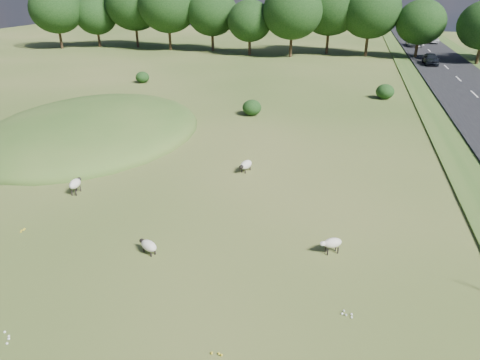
# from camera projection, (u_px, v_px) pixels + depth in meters

# --- Properties ---
(ground) EXTENTS (160.00, 160.00, 0.00)m
(ground) POSITION_uv_depth(u_px,v_px,m) (262.00, 115.00, 38.15)
(ground) COLOR #2F4F18
(ground) RESTS_ON ground
(mound) EXTENTS (16.00, 20.00, 4.00)m
(mound) POSITION_uv_depth(u_px,v_px,m) (93.00, 132.00, 33.76)
(mound) COLOR #33561E
(mound) RESTS_ON ground
(road) EXTENTS (8.00, 150.00, 0.25)m
(road) POSITION_uv_depth(u_px,v_px,m) (479.00, 100.00, 42.48)
(road) COLOR black
(road) RESTS_ON ground
(treeline) EXTENTS (96.28, 14.66, 11.70)m
(treeline) POSITION_uv_depth(u_px,v_px,m) (301.00, 12.00, 66.80)
(treeline) COLOR black
(treeline) RESTS_ON ground
(shrubs) EXTENTS (28.86, 11.68, 1.48)m
(shrubs) POSITION_uv_depth(u_px,v_px,m) (272.00, 92.00, 43.23)
(shrubs) COLOR black
(shrubs) RESTS_ON ground
(sheep_0) EXTENTS (1.04, 0.80, 0.74)m
(sheep_0) POSITION_uv_depth(u_px,v_px,m) (332.00, 243.00, 18.48)
(sheep_0) COLOR beige
(sheep_0) RESTS_ON ground
(sheep_2) EXTENTS (1.10, 0.83, 0.62)m
(sheep_2) POSITION_uv_depth(u_px,v_px,m) (148.00, 245.00, 18.53)
(sheep_2) COLOR beige
(sheep_2) RESTS_ON ground
(sheep_4) EXTENTS (0.63, 1.19, 0.84)m
(sheep_4) POSITION_uv_depth(u_px,v_px,m) (75.00, 184.00, 23.76)
(sheep_4) COLOR beige
(sheep_4) RESTS_ON ground
(sheep_5) EXTENTS (0.83, 1.28, 0.71)m
(sheep_5) POSITION_uv_depth(u_px,v_px,m) (246.00, 165.00, 26.55)
(sheep_5) COLOR beige
(sheep_5) RESTS_ON ground
(car_3) EXTENTS (1.80, 4.49, 1.53)m
(car_3) POSITION_uv_depth(u_px,v_px,m) (431.00, 59.00, 59.77)
(car_3) COLOR black
(car_3) RESTS_ON road
(car_4) EXTENTS (2.13, 5.24, 1.52)m
(car_4) POSITION_uv_depth(u_px,v_px,m) (432.00, 38.00, 81.37)
(car_4) COLOR white
(car_4) RESTS_ON road
(car_5) EXTENTS (2.49, 5.40, 1.50)m
(car_5) POSITION_uv_depth(u_px,v_px,m) (414.00, 42.00, 77.07)
(car_5) COLOR silver
(car_5) RESTS_ON road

